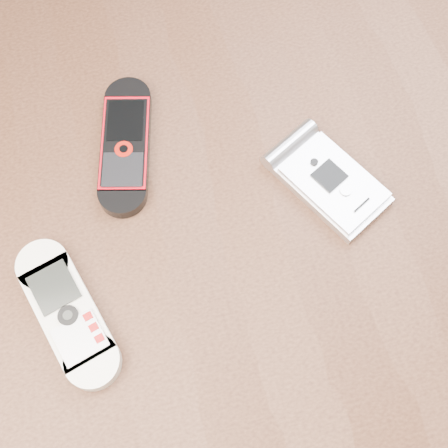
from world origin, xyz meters
TOP-DOWN VIEW (x-y plane):
  - ground at (0.00, 0.00)m, footprint 4.00×4.00m
  - table at (0.00, 0.00)m, footprint 1.20×0.80m
  - nokia_white at (-0.14, -0.04)m, footprint 0.08×0.15m
  - nokia_black_red at (-0.06, 0.10)m, footprint 0.08×0.15m
  - motorola_razr at (0.11, 0.02)m, footprint 0.11×0.13m

SIDE VIEW (x-z plane):
  - ground at x=0.00m, z-range 0.00..0.00m
  - table at x=0.00m, z-range 0.27..1.02m
  - nokia_black_red at x=-0.06m, z-range 0.75..0.76m
  - nokia_white at x=-0.14m, z-range 0.75..0.77m
  - motorola_razr at x=0.11m, z-range 0.75..0.77m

